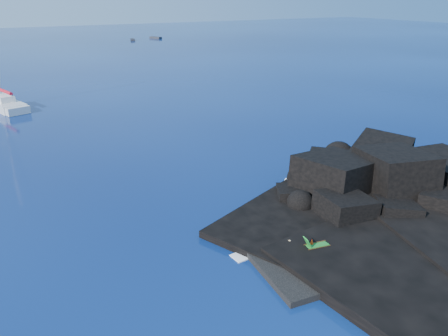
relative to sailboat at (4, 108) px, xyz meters
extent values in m
plane|color=#030C35|center=(8.39, -46.33, 0.00)|extent=(400.00, 400.00, 0.00)
cube|color=black|center=(12.89, -45.83, 0.00)|extent=(9.08, 6.86, 0.70)
cube|color=white|center=(10.87, -44.54, 0.38)|extent=(2.12, 1.57, 0.05)
cone|color=#F23D0C|center=(12.13, -45.27, 0.65)|extent=(0.46, 0.46, 0.60)
cube|color=black|center=(41.87, 75.16, 0.00)|extent=(2.19, 4.13, 0.53)
cube|color=#27282D|center=(50.45, 77.78, 0.00)|extent=(2.99, 4.54, 0.58)
camera|label=1|loc=(-2.22, -60.94, 13.42)|focal=35.00mm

